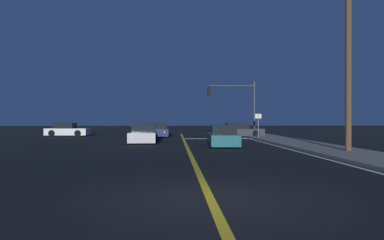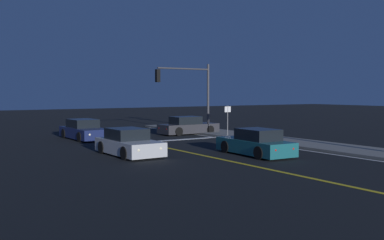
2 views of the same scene
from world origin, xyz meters
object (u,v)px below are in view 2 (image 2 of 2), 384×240
object	(u,v)px
car_side_waiting_charcoal	(188,126)
traffic_signal_near_right	(189,87)
car_following_oncoming_teal	(255,144)
car_mid_block_silver	(129,144)
street_sign_corner	(228,116)
car_far_approaching_navy	(84,130)

from	to	relation	value
car_side_waiting_charcoal	traffic_signal_near_right	distance (m)	3.11
car_following_oncoming_teal	car_mid_block_silver	bearing A→B (deg)	149.78
traffic_signal_near_right	street_sign_corner	world-z (taller)	traffic_signal_near_right
car_far_approaching_navy	traffic_signal_near_right	bearing A→B (deg)	165.66
car_far_approaching_navy	street_sign_corner	size ratio (longest dim) A/B	2.15
traffic_signal_near_right	street_sign_corner	size ratio (longest dim) A/B	2.37
car_side_waiting_charcoal	car_far_approaching_navy	xyz separation A→B (m)	(-7.82, 0.82, 0.00)
car_far_approaching_navy	car_following_oncoming_teal	bearing A→B (deg)	108.82
traffic_signal_near_right	car_far_approaching_navy	bearing A→B (deg)	-12.13
car_far_approaching_navy	traffic_signal_near_right	xyz separation A→B (m)	(7.42, -1.59, 2.98)
car_far_approaching_navy	traffic_signal_near_right	distance (m)	8.15
car_side_waiting_charcoal	street_sign_corner	xyz separation A→B (m)	(1.02, -3.58, 0.92)
street_sign_corner	traffic_signal_near_right	bearing A→B (deg)	116.89
car_following_oncoming_teal	traffic_signal_near_right	distance (m)	11.28
car_following_oncoming_teal	car_far_approaching_navy	distance (m)	12.99
car_following_oncoming_teal	traffic_signal_near_right	xyz separation A→B (m)	(2.76, 10.53, 2.98)
car_side_waiting_charcoal	car_following_oncoming_teal	bearing A→B (deg)	-16.16
car_side_waiting_charcoal	car_following_oncoming_teal	distance (m)	11.73
car_mid_block_silver	car_following_oncoming_teal	xyz separation A→B (m)	(5.37, -3.49, -0.00)
car_mid_block_silver	car_following_oncoming_teal	size ratio (longest dim) A/B	0.97
street_sign_corner	car_side_waiting_charcoal	bearing A→B (deg)	105.95
car_mid_block_silver	street_sign_corner	world-z (taller)	street_sign_corner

